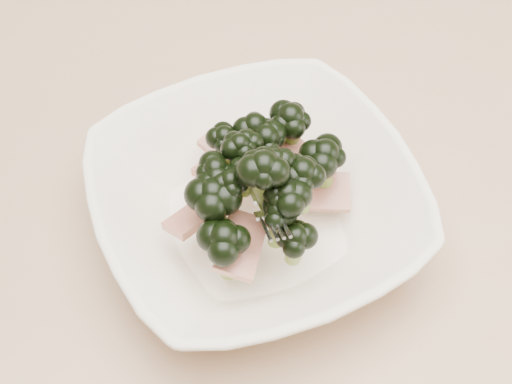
% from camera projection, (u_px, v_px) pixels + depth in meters
% --- Properties ---
extents(dining_table, '(1.20, 0.80, 0.75)m').
position_uv_depth(dining_table, '(316.00, 259.00, 0.72)').
color(dining_table, tan).
rests_on(dining_table, ground).
extents(broccoli_dish, '(0.35, 0.35, 0.13)m').
position_uv_depth(broccoli_dish, '(257.00, 200.00, 0.59)').
color(broccoli_dish, white).
rests_on(broccoli_dish, dining_table).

